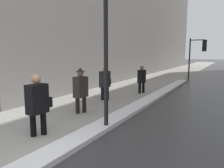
% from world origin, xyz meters
% --- Properties ---
extents(ground_plane, '(160.00, 160.00, 0.00)m').
position_xyz_m(ground_plane, '(0.00, 0.00, 0.00)').
color(ground_plane, '#38383A').
extents(sidewalk_slab, '(4.00, 80.00, 0.01)m').
position_xyz_m(sidewalk_slab, '(-2.00, 15.00, 0.01)').
color(sidewalk_slab, '#9E9B93').
rests_on(sidewalk_slab, ground).
extents(snow_bank_curb, '(0.63, 15.68, 0.13)m').
position_xyz_m(snow_bank_curb, '(0.19, 6.49, 0.06)').
color(snow_bank_curb, white).
rests_on(snow_bank_curb, ground).
extents(building_facade_left, '(6.00, 36.00, 13.97)m').
position_xyz_m(building_facade_left, '(-7.00, 20.00, 6.99)').
color(building_facade_left, slate).
rests_on(building_facade_left, ground).
extents(lamp_post, '(0.28, 0.28, 5.62)m').
position_xyz_m(lamp_post, '(0.35, 2.28, 3.31)').
color(lamp_post, black).
rests_on(lamp_post, ground).
extents(traffic_light_near, '(1.31, 0.33, 3.35)m').
position_xyz_m(traffic_light_near, '(1.04, 15.84, 2.41)').
color(traffic_light_near, black).
rests_on(traffic_light_near, ground).
extents(pedestrian_trailing, '(0.34, 0.75, 1.64)m').
position_xyz_m(pedestrian_trailing, '(-0.97, 1.01, 0.91)').
color(pedestrian_trailing, black).
rests_on(pedestrian_trailing, ground).
extents(pedestrian_in_fedora, '(0.36, 0.53, 1.67)m').
position_xyz_m(pedestrian_in_fedora, '(-1.31, 3.32, 0.91)').
color(pedestrian_in_fedora, black).
rests_on(pedestrian_in_fedora, ground).
extents(pedestrian_with_shoulder_bag, '(0.33, 0.73, 1.59)m').
position_xyz_m(pedestrian_with_shoulder_bag, '(-1.71, 5.72, 0.88)').
color(pedestrian_with_shoulder_bag, black).
rests_on(pedestrian_with_shoulder_bag, ground).
extents(pedestrian_in_glasses, '(0.31, 0.71, 1.51)m').
position_xyz_m(pedestrian_in_glasses, '(-0.84, 8.17, 0.83)').
color(pedestrian_in_glasses, black).
rests_on(pedestrian_in_glasses, ground).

